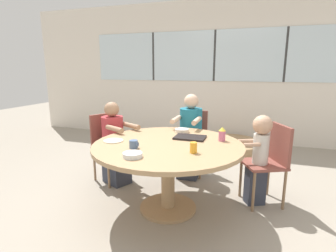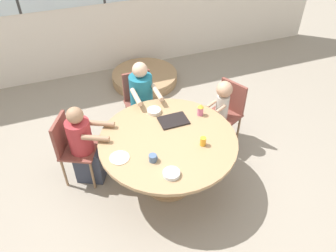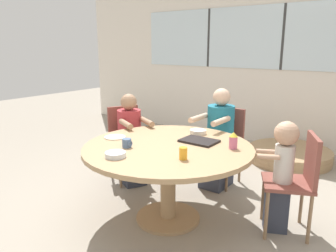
{
  "view_description": "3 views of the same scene",
  "coord_description": "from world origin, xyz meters",
  "px_view_note": "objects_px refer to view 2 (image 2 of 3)",
  "views": [
    {
      "loc": [
        0.8,
        -2.43,
        1.47
      ],
      "look_at": [
        0.0,
        0.0,
        0.91
      ],
      "focal_mm": 28.0,
      "sensor_mm": 36.0,
      "label": 1
    },
    {
      "loc": [
        -0.93,
        -2.48,
        3.12
      ],
      "look_at": [
        0.0,
        0.0,
        0.91
      ],
      "focal_mm": 35.0,
      "sensor_mm": 36.0,
      "label": 2
    },
    {
      "loc": [
        1.67,
        -2.25,
        1.6
      ],
      "look_at": [
        0.0,
        0.0,
        0.91
      ],
      "focal_mm": 35.0,
      "sensor_mm": 36.0,
      "label": 3
    }
  ],
  "objects_px": {
    "juice_glass": "(203,141)",
    "coffee_mug": "(153,158)",
    "person_man_blue_shirt": "(143,105)",
    "person_toddler": "(221,113)",
    "bowl_white_shallow": "(154,111)",
    "chair_for_man_blue_shirt": "(139,98)",
    "chair_for_woman_green_shirt": "(71,144)",
    "person_woman_green_shirt": "(85,148)",
    "sippy_cup": "(200,110)",
    "chair_for_toddler": "(227,108)",
    "folded_table_stack": "(145,78)",
    "bowl_cereal": "(171,173)"
  },
  "relations": [
    {
      "from": "chair_for_man_blue_shirt",
      "to": "chair_for_woman_green_shirt",
      "type": "bearing_deg",
      "value": 31.63
    },
    {
      "from": "person_toddler",
      "to": "bowl_white_shallow",
      "type": "relative_size",
      "value": 5.99
    },
    {
      "from": "person_toddler",
      "to": "coffee_mug",
      "type": "distance_m",
      "value": 1.35
    },
    {
      "from": "chair_for_woman_green_shirt",
      "to": "bowl_cereal",
      "type": "height_order",
      "value": "chair_for_woman_green_shirt"
    },
    {
      "from": "chair_for_toddler",
      "to": "bowl_white_shallow",
      "type": "relative_size",
      "value": 5.33
    },
    {
      "from": "chair_for_woman_green_shirt",
      "to": "folded_table_stack",
      "type": "bearing_deg",
      "value": 167.79
    },
    {
      "from": "sippy_cup",
      "to": "juice_glass",
      "type": "relative_size",
      "value": 1.51
    },
    {
      "from": "chair_for_toddler",
      "to": "juice_glass",
      "type": "bearing_deg",
      "value": 109.48
    },
    {
      "from": "person_toddler",
      "to": "folded_table_stack",
      "type": "distance_m",
      "value": 1.98
    },
    {
      "from": "person_man_blue_shirt",
      "to": "sippy_cup",
      "type": "height_order",
      "value": "person_man_blue_shirt"
    },
    {
      "from": "chair_for_man_blue_shirt",
      "to": "person_woman_green_shirt",
      "type": "relative_size",
      "value": 0.83
    },
    {
      "from": "coffee_mug",
      "to": "chair_for_woman_green_shirt",
      "type": "bearing_deg",
      "value": 134.61
    },
    {
      "from": "juice_glass",
      "to": "person_man_blue_shirt",
      "type": "bearing_deg",
      "value": 104.86
    },
    {
      "from": "bowl_white_shallow",
      "to": "bowl_cereal",
      "type": "xyz_separation_m",
      "value": [
        -0.16,
        -1.0,
        -0.0
      ]
    },
    {
      "from": "chair_for_man_blue_shirt",
      "to": "coffee_mug",
      "type": "bearing_deg",
      "value": 79.45
    },
    {
      "from": "person_toddler",
      "to": "juice_glass",
      "type": "height_order",
      "value": "person_toddler"
    },
    {
      "from": "person_woman_green_shirt",
      "to": "juice_glass",
      "type": "xyz_separation_m",
      "value": [
        1.18,
        -0.65,
        0.29
      ]
    },
    {
      "from": "chair_for_woman_green_shirt",
      "to": "person_toddler",
      "type": "bearing_deg",
      "value": 114.1
    },
    {
      "from": "person_man_blue_shirt",
      "to": "sippy_cup",
      "type": "bearing_deg",
      "value": 125.82
    },
    {
      "from": "coffee_mug",
      "to": "folded_table_stack",
      "type": "xyz_separation_m",
      "value": [
        0.69,
        2.56,
        -0.68
      ]
    },
    {
      "from": "chair_for_woman_green_shirt",
      "to": "coffee_mug",
      "type": "xyz_separation_m",
      "value": [
        0.75,
        -0.76,
        0.23
      ]
    },
    {
      "from": "person_man_blue_shirt",
      "to": "coffee_mug",
      "type": "bearing_deg",
      "value": 78.06
    },
    {
      "from": "chair_for_man_blue_shirt",
      "to": "bowl_cereal",
      "type": "bearing_deg",
      "value": 84.6
    },
    {
      "from": "person_man_blue_shirt",
      "to": "bowl_white_shallow",
      "type": "height_order",
      "value": "person_man_blue_shirt"
    },
    {
      "from": "chair_for_man_blue_shirt",
      "to": "person_man_blue_shirt",
      "type": "relative_size",
      "value": 0.78
    },
    {
      "from": "juice_glass",
      "to": "bowl_cereal",
      "type": "xyz_separation_m",
      "value": [
        -0.47,
        -0.28,
        -0.03
      ]
    },
    {
      "from": "coffee_mug",
      "to": "folded_table_stack",
      "type": "distance_m",
      "value": 2.73
    },
    {
      "from": "folded_table_stack",
      "to": "coffee_mug",
      "type": "bearing_deg",
      "value": -105.05
    },
    {
      "from": "person_woman_green_shirt",
      "to": "coffee_mug",
      "type": "xyz_separation_m",
      "value": [
        0.61,
        -0.69,
        0.28
      ]
    },
    {
      "from": "bowl_cereal",
      "to": "folded_table_stack",
      "type": "distance_m",
      "value": 2.94
    },
    {
      "from": "person_woman_green_shirt",
      "to": "sippy_cup",
      "type": "relative_size",
      "value": 7.19
    },
    {
      "from": "chair_for_toddler",
      "to": "bowl_white_shallow",
      "type": "distance_m",
      "value": 1.04
    },
    {
      "from": "chair_for_woman_green_shirt",
      "to": "juice_glass",
      "type": "relative_size",
      "value": 9.03
    },
    {
      "from": "chair_for_man_blue_shirt",
      "to": "person_toddler",
      "type": "height_order",
      "value": "person_toddler"
    },
    {
      "from": "bowl_white_shallow",
      "to": "bowl_cereal",
      "type": "bearing_deg",
      "value": -99.18
    },
    {
      "from": "person_woman_green_shirt",
      "to": "juice_glass",
      "type": "bearing_deg",
      "value": 87.56
    },
    {
      "from": "person_man_blue_shirt",
      "to": "folded_table_stack",
      "type": "bearing_deg",
      "value": -108.06
    },
    {
      "from": "chair_for_man_blue_shirt",
      "to": "sippy_cup",
      "type": "xyz_separation_m",
      "value": [
        0.51,
        -0.87,
        0.27
      ]
    },
    {
      "from": "juice_glass",
      "to": "coffee_mug",
      "type": "bearing_deg",
      "value": -176.37
    },
    {
      "from": "person_woman_green_shirt",
      "to": "coffee_mug",
      "type": "relative_size",
      "value": 12.13
    },
    {
      "from": "sippy_cup",
      "to": "folded_table_stack",
      "type": "bearing_deg",
      "value": 92.21
    },
    {
      "from": "chair_for_woman_green_shirt",
      "to": "chair_for_toddler",
      "type": "height_order",
      "value": "same"
    },
    {
      "from": "bowl_cereal",
      "to": "folded_table_stack",
      "type": "relative_size",
      "value": 0.15
    },
    {
      "from": "chair_for_toddler",
      "to": "person_woman_green_shirt",
      "type": "bearing_deg",
      "value": 66.13
    },
    {
      "from": "person_man_blue_shirt",
      "to": "chair_for_woman_green_shirt",
      "type": "bearing_deg",
      "value": 24.34
    },
    {
      "from": "sippy_cup",
      "to": "person_toddler",
      "type": "bearing_deg",
      "value": 22.74
    },
    {
      "from": "chair_for_woman_green_shirt",
      "to": "person_man_blue_shirt",
      "type": "xyz_separation_m",
      "value": [
        1.01,
        0.46,
        -0.02
      ]
    },
    {
      "from": "chair_for_woman_green_shirt",
      "to": "chair_for_man_blue_shirt",
      "type": "distance_m",
      "value": 1.19
    },
    {
      "from": "chair_for_woman_green_shirt",
      "to": "person_toddler",
      "type": "height_order",
      "value": "person_toddler"
    },
    {
      "from": "chair_for_toddler",
      "to": "sippy_cup",
      "type": "bearing_deg",
      "value": 87.96
    }
  ]
}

